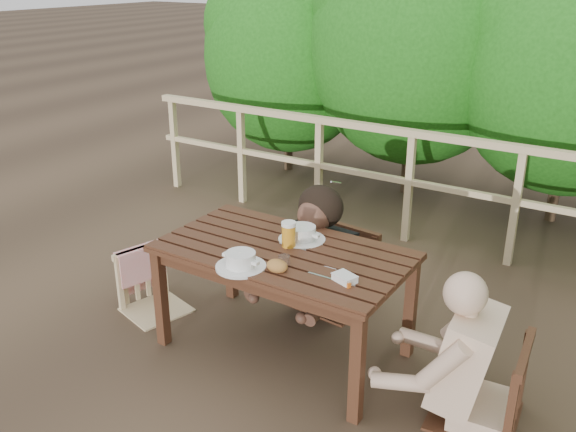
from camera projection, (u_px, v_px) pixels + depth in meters
The scene contains 15 objects.
ground at pixel (284, 348), 3.97m from camera, with size 60.00×60.00×0.00m, color #503C2B.
table at pixel (284, 301), 3.84m from camera, with size 1.49×0.84×0.69m, color #391F12.
chair_left at pixel (152, 259), 4.24m from camera, with size 0.41×0.41×0.82m, color tan.
chair_far at pixel (333, 240), 4.31m from camera, with size 0.50×0.50×1.00m, color #391F12.
chair_right at pixel (484, 343), 3.18m from camera, with size 0.47×0.47×0.95m, color #391F12.
woman at pixel (336, 210), 4.25m from camera, with size 0.58×0.71×1.43m, color black, non-canonical shape.
diner_right at pixel (495, 307), 3.08m from camera, with size 0.56×0.69×1.39m, color #D6B192, non-canonical shape.
railing at pixel (409, 187), 5.34m from camera, with size 5.60×0.10×1.01m, color tan.
hedge_row at pixel (513, 11), 5.55m from camera, with size 6.60×1.60×3.80m, color #1B5914, non-canonical shape.
soup_near at pixel (241, 260), 3.48m from camera, with size 0.29×0.29×0.10m, color silver.
soup_far at pixel (302, 234), 3.82m from camera, with size 0.29×0.29×0.10m, color silver.
bread_roll at pixel (277, 266), 3.44m from camera, with size 0.13×0.10×0.07m, color #925728.
beer_glass at pixel (289, 235), 3.71m from camera, with size 0.09×0.09×0.17m, color orange.
tumbler at pixel (284, 262), 3.47m from camera, with size 0.07×0.07×0.08m, color silver.
butter_tub at pixel (345, 279), 3.31m from camera, with size 0.13×0.09×0.05m, color white.
Camera 1 is at (1.82, -2.81, 2.28)m, focal length 38.49 mm.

